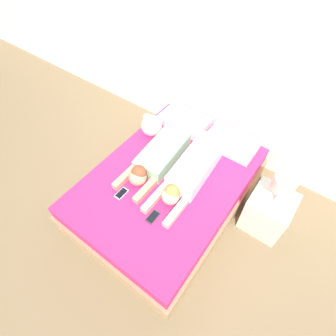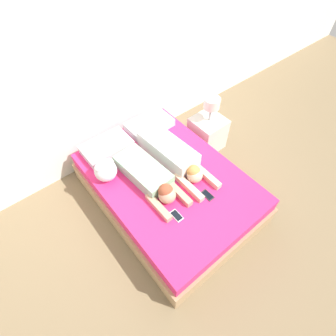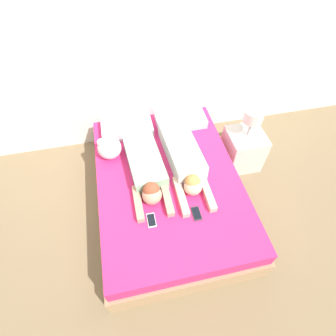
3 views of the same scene
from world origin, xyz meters
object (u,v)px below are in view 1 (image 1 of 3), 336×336
pillow_head_left (184,121)px  bed (168,189)px  plush_toy (152,125)px  nightstand (268,210)px  cell_phone_left (121,193)px  cell_phone_right (153,217)px  pillow_head_right (231,143)px  person_right (192,171)px  person_left (156,159)px

pillow_head_left → bed: bearing=-67.7°
plush_toy → bed: bearing=-37.5°
nightstand → plush_toy: bearing=178.3°
cell_phone_left → cell_phone_right: size_ratio=1.00×
pillow_head_left → cell_phone_right: size_ratio=4.07×
bed → pillow_head_right: 0.92m
pillow_head_right → cell_phone_right: pillow_head_right is taller
cell_phone_left → nightstand: (1.30, 0.84, -0.19)m
cell_phone_left → pillow_head_left: bearing=93.2°
pillow_head_right → cell_phone_left: 1.40m
bed → nightstand: nightstand is taller
pillow_head_right → person_right: 0.67m
nightstand → pillow_head_right: bearing=149.2°
bed → nightstand: 1.11m
plush_toy → pillow_head_right: bearing=23.2°
cell_phone_right → cell_phone_left: bearing=177.1°
plush_toy → cell_phone_right: bearing=-51.4°
nightstand → person_left: bearing=-166.0°
cell_phone_left → person_left: bearing=84.8°
person_left → nightstand: size_ratio=1.18×
pillow_head_left → person_left: 0.75m
pillow_head_left → cell_phone_left: pillow_head_left is taller
cell_phone_left → plush_toy: size_ratio=0.55×
bed → pillow_head_left: (-0.33, 0.81, 0.29)m
pillow_head_right → cell_phone_left: bearing=-114.9°
person_left → nightstand: nightstand is taller
person_left → person_right: 0.42m
person_left → plush_toy: (-0.35, 0.36, 0.05)m
cell_phone_left → cell_phone_right: bearing=-2.9°
person_left → cell_phone_right: person_left is taller
pillow_head_left → cell_phone_right: bearing=-68.8°
pillow_head_left → cell_phone_left: bearing=-86.8°
bed → pillow_head_left: size_ratio=3.52×
pillow_head_left → person_left: person_left is taller
nightstand → cell_phone_right: bearing=-135.5°
person_right → cell_phone_left: person_right is taller
person_left → cell_phone_left: size_ratio=6.89×
bed → cell_phone_left: bearing=-119.4°
pillow_head_right → plush_toy: 0.97m
person_left → cell_phone_left: (-0.05, -0.53, -0.08)m
cell_phone_right → plush_toy: (-0.73, 0.91, 0.13)m
bed → pillow_head_left: pillow_head_left is taller
pillow_head_left → cell_phone_right: pillow_head_left is taller
pillow_head_right → cell_phone_right: bearing=-97.1°
pillow_head_left → cell_phone_left: 1.27m
pillow_head_right → person_right: person_right is taller
pillow_head_left → person_right: 0.85m
person_left → person_right: person_left is taller
pillow_head_right → nightstand: 0.86m
person_right → plush_toy: bearing=159.7°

